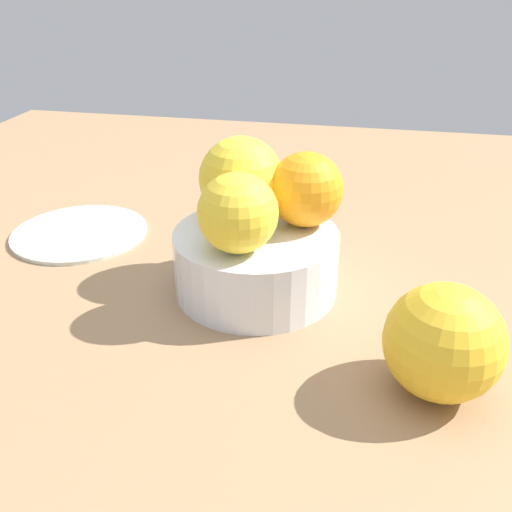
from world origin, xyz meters
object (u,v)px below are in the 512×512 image
orange_loose_0 (444,342)px  side_plate (80,231)px  fruit_bowl (256,263)px  orange_in_bowl_0 (241,179)px  orange_in_bowl_1 (238,213)px  orange_in_bowl_2 (306,190)px

orange_loose_0 → side_plate: orange_loose_0 is taller
fruit_bowl → orange_loose_0: bearing=144.9°
fruit_bowl → orange_in_bowl_0: orange_in_bowl_0 is taller
fruit_bowl → orange_in_bowl_1: size_ratio=2.23×
orange_in_bowl_2 → side_plate: orange_in_bowl_2 is taller
orange_in_bowl_0 → orange_in_bowl_1: size_ratio=1.16×
orange_in_bowl_2 → fruit_bowl: bearing=34.7°
orange_in_bowl_0 → orange_loose_0: size_ratio=0.93×
orange_in_bowl_1 → orange_in_bowl_0: bearing=-79.3°
orange_in_bowl_0 → orange_loose_0: bearing=141.7°
fruit_bowl → orange_in_bowl_2: bearing=-145.3°
fruit_bowl → orange_in_bowl_2: size_ratio=2.21×
orange_in_bowl_0 → side_plate: orange_in_bowl_0 is taller
orange_in_bowl_1 → orange_in_bowl_2: bearing=-127.2°
orange_in_bowl_0 → orange_loose_0: orange_in_bowl_0 is taller
orange_loose_0 → orange_in_bowl_2: bearing=-49.9°
fruit_bowl → orange_in_bowl_1: (0.72, 3.23, 5.92)cm
orange_in_bowl_1 → fruit_bowl: bearing=-102.5°
orange_in_bowl_1 → side_plate: 23.38cm
fruit_bowl → side_plate: 21.42cm
orange_in_bowl_0 → orange_in_bowl_2: orange_in_bowl_0 is taller
orange_in_bowl_1 → side_plate: size_ratio=0.45×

